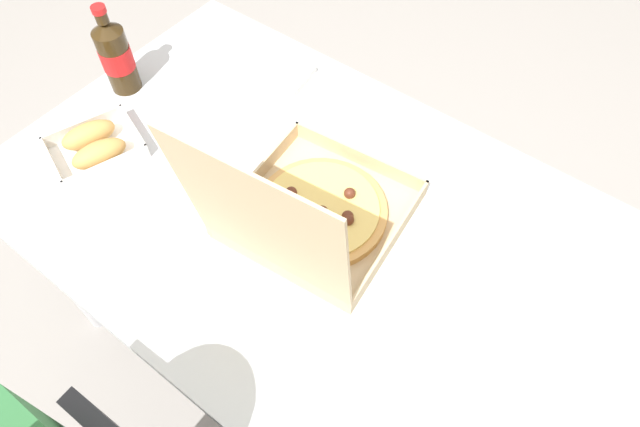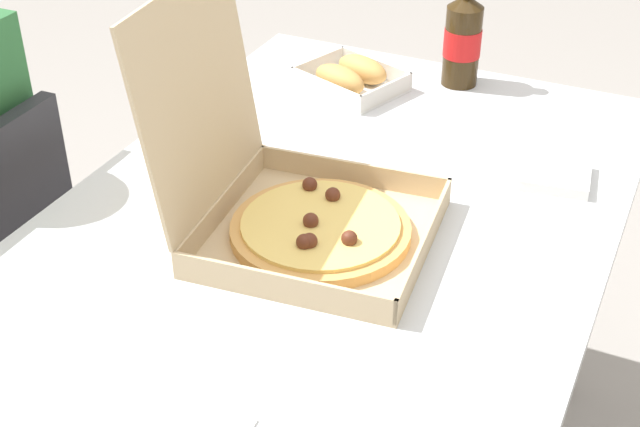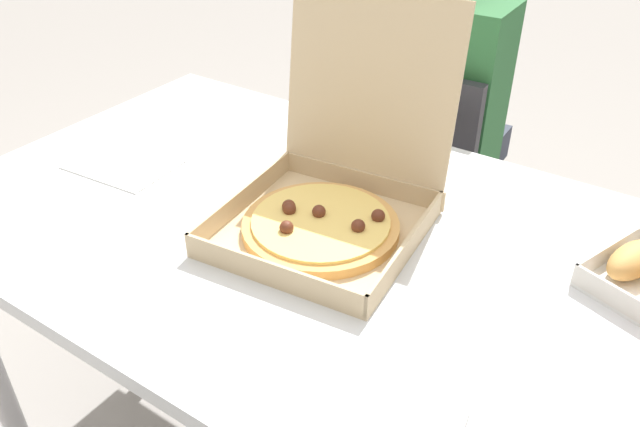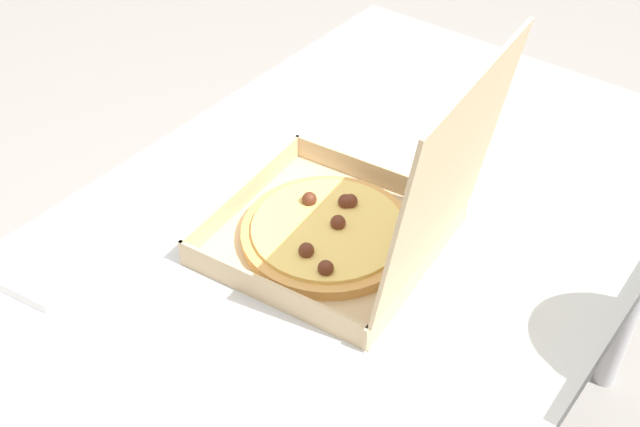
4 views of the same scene
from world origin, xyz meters
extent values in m
cube|color=silver|center=(0.00, 0.00, 0.71)|extent=(1.41, 0.84, 0.03)
cylinder|color=#B7B7BC|center=(0.64, -0.35, 0.35)|extent=(0.05, 0.05, 0.70)
cylinder|color=#B7B7BC|center=(0.64, 0.35, 0.35)|extent=(0.05, 0.05, 0.70)
cube|color=#232328|center=(-0.10, 0.54, 0.64)|extent=(0.36, 0.04, 0.38)
cylinder|color=#B2B2B7|center=(0.07, 0.55, 0.21)|extent=(0.03, 0.03, 0.43)
cube|color=tan|center=(0.01, -0.01, 0.73)|extent=(0.36, 0.36, 0.01)
cube|color=tan|center=(0.03, -0.17, 0.76)|extent=(0.32, 0.04, 0.04)
cube|color=tan|center=(-0.15, -0.03, 0.76)|extent=(0.04, 0.32, 0.04)
cube|color=tan|center=(0.17, 0.01, 0.76)|extent=(0.04, 0.32, 0.04)
cube|color=tan|center=(0.00, 0.15, 0.76)|extent=(0.32, 0.04, 0.04)
cube|color=tan|center=(-0.01, 0.17, 0.94)|extent=(0.33, 0.08, 0.32)
cylinder|color=tan|center=(0.01, -0.01, 0.74)|extent=(0.27, 0.27, 0.02)
cylinder|color=#EAC666|center=(0.01, -0.01, 0.76)|extent=(0.24, 0.24, 0.01)
sphere|color=#562819|center=(-0.05, -0.02, 0.77)|extent=(0.02, 0.02, 0.02)
sphere|color=#562819|center=(-0.05, -0.02, 0.77)|extent=(0.02, 0.02, 0.02)
sphere|color=#562819|center=(0.08, 0.00, 0.77)|extent=(0.02, 0.02, 0.02)
sphere|color=#562819|center=(0.09, 0.05, 0.77)|extent=(0.02, 0.02, 0.02)
sphere|color=#562819|center=(-0.02, -0.07, 0.77)|extent=(0.02, 0.02, 0.02)
sphere|color=#562819|center=(0.00, 0.00, 0.77)|extent=(0.02, 0.02, 0.02)
cube|color=white|center=(0.51, 0.16, 0.73)|extent=(0.21, 0.23, 0.00)
cube|color=silver|center=(0.48, 0.07, 0.75)|extent=(0.14, 0.06, 0.03)
cube|color=silver|center=(0.54, 0.24, 0.75)|extent=(0.14, 0.06, 0.03)
cube|color=silver|center=(0.44, 0.18, 0.75)|extent=(0.07, 0.18, 0.03)
cube|color=silver|center=(0.58, 0.13, 0.75)|extent=(0.07, 0.18, 0.03)
ellipsoid|color=tan|center=(0.48, 0.17, 0.76)|extent=(0.09, 0.13, 0.05)
ellipsoid|color=tan|center=(0.54, 0.14, 0.76)|extent=(0.09, 0.13, 0.05)
cylinder|color=#33230F|center=(0.63, -0.03, 0.81)|extent=(0.07, 0.07, 0.16)
cone|color=#33230F|center=(0.63, -0.03, 0.90)|extent=(0.07, 0.07, 0.02)
cylinder|color=red|center=(0.63, -0.03, 0.82)|extent=(0.07, 0.07, 0.06)
cube|color=white|center=(0.33, -0.29, 0.74)|extent=(0.12, 0.12, 0.02)
camera|label=1|loc=(-0.38, 0.51, 1.66)|focal=30.89mm
camera|label=2|loc=(-0.98, -0.47, 1.49)|focal=49.60mm
camera|label=3|loc=(0.51, -0.75, 1.36)|focal=35.51mm
camera|label=4|loc=(0.75, 0.54, 1.58)|focal=44.95mm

